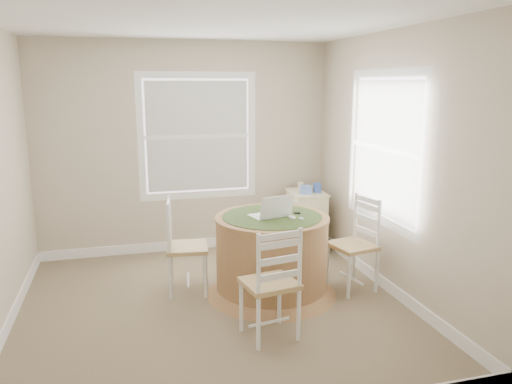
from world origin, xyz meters
name	(u,v)px	position (x,y,z in m)	size (l,w,h in m)	color
room	(226,170)	(0.17, 0.16, 1.30)	(3.64, 3.64, 2.64)	#7B6D4E
round_table	(272,252)	(0.63, 0.18, 0.44)	(1.31, 1.31, 0.81)	#976E44
chair_left	(187,247)	(-0.18, 0.46, 0.47)	(0.42, 0.40, 0.95)	white
chair_near	(270,283)	(0.36, -0.65, 0.47)	(0.42, 0.40, 0.95)	white
chair_right	(352,245)	(1.45, 0.07, 0.47)	(0.42, 0.40, 0.95)	white
laptop	(271,214)	(0.61, 0.17, 0.84)	(0.42, 0.39, 0.25)	white
mouse	(292,217)	(0.79, 0.06, 0.82)	(0.06, 0.10, 0.04)	white
phone	(301,219)	(0.87, 0.02, 0.81)	(0.04, 0.09, 0.02)	#B7BABF
keys	(297,214)	(0.90, 0.20, 0.81)	(0.06, 0.05, 0.03)	black
corner_chest	(306,221)	(1.45, 1.40, 0.38)	(0.45, 0.59, 0.76)	beige
tissue_box	(306,190)	(1.40, 1.28, 0.81)	(0.12, 0.12, 0.10)	#5679C4
box_yellow	(311,189)	(1.51, 1.42, 0.79)	(0.15, 0.10, 0.06)	gold
box_blue	(317,188)	(1.56, 1.31, 0.82)	(0.08, 0.08, 0.12)	#3553A1
cup_cream	(301,186)	(1.42, 1.53, 0.80)	(0.07, 0.07, 0.09)	beige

